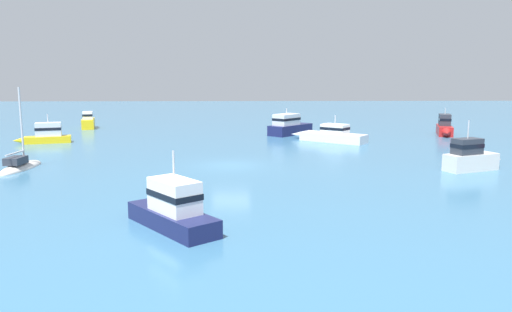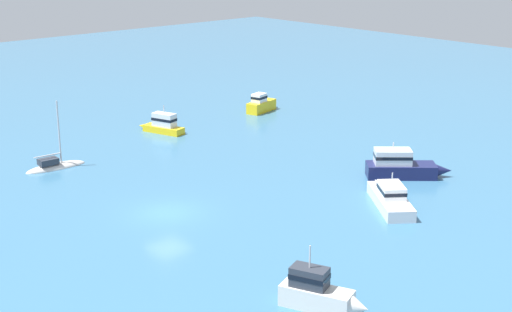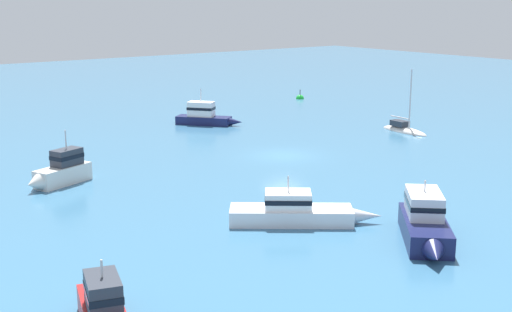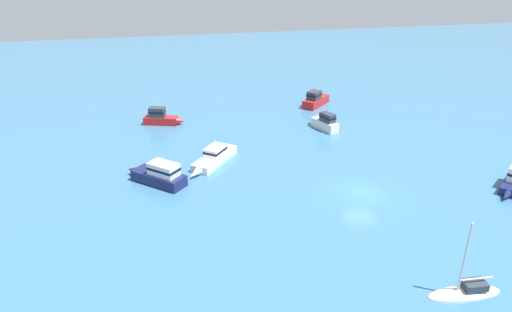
# 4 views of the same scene
# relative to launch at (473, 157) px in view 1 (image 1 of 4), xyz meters

# --- Properties ---
(ground_plane) EXTENTS (160.00, 160.00, 0.00)m
(ground_plane) POSITION_rel_launch_xyz_m (-15.29, 2.00, -0.82)
(ground_plane) COLOR teal
(launch) EXTENTS (4.47, 2.66, 3.18)m
(launch) POSITION_rel_launch_xyz_m (0.00, 0.00, 0.00)
(launch) COLOR silver
(launch) RESTS_ON ground
(cabin_cruiser) EXTENTS (2.22, 4.52, 1.91)m
(cabin_cruiser) POSITION_rel_launch_xyz_m (-31.88, 25.54, -0.09)
(cabin_cruiser) COLOR yellow
(cabin_cruiser) RESTS_ON ground
(powerboat) EXTENTS (6.66, 5.56, 2.39)m
(powerboat) POSITION_rel_launch_xyz_m (-6.57, 13.69, -0.22)
(powerboat) COLOR white
(powerboat) RESTS_ON ground
(cabin_cruiser_1) EXTENTS (4.50, 5.26, 3.11)m
(cabin_cruiser_1) POSITION_rel_launch_xyz_m (-17.31, -11.42, -0.04)
(cabin_cruiser_1) COLOR #191E4C
(cabin_cruiser_1) RESTS_ON ground
(powerboat_1) EXTENTS (4.81, 2.27, 2.53)m
(powerboat_1) POSITION_rel_launch_xyz_m (-31.79, 13.34, -0.08)
(powerboat_1) COLOR yellow
(powerboat_1) RESTS_ON ground
(sloop) EXTENTS (1.66, 4.83, 5.58)m
(sloop) POSITION_rel_launch_xyz_m (-28.75, 1.16, -0.71)
(sloop) COLOR silver
(sloop) RESTS_ON ground
(powerboat_2) EXTENTS (5.28, 5.55, 2.64)m
(powerboat_2) POSITION_rel_launch_xyz_m (-9.72, 19.06, 0.03)
(powerboat_2) COLOR #191E4C
(powerboat_2) RESTS_ON ground
(motor_cruiser_1) EXTENTS (2.49, 4.97, 2.64)m
(motor_cruiser_1) POSITION_rel_launch_xyz_m (5.59, 18.23, -0.03)
(motor_cruiser_1) COLOR #B21E1E
(motor_cruiser_1) RESTS_ON ground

